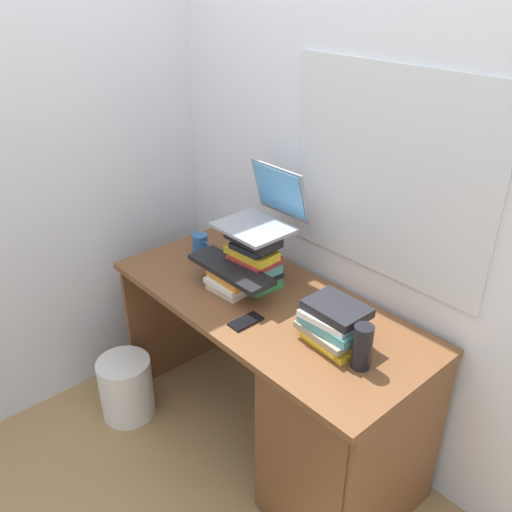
% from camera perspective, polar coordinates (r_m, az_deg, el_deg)
% --- Properties ---
extents(ground_plane, '(6.00, 6.00, 0.00)m').
position_cam_1_polar(ground_plane, '(2.78, 0.93, -18.07)').
color(ground_plane, '#9E7A4C').
extents(wall_back, '(6.00, 0.06, 2.60)m').
position_cam_1_polar(wall_back, '(2.30, 7.99, 9.90)').
color(wall_back, silver).
rests_on(wall_back, ground).
extents(wall_left, '(0.05, 6.00, 2.60)m').
position_cam_1_polar(wall_left, '(2.80, -12.63, 12.84)').
color(wall_left, silver).
rests_on(wall_left, ground).
extents(desk, '(1.45, 0.63, 0.77)m').
position_cam_1_polar(desk, '(2.30, 7.06, -16.02)').
color(desk, brown).
rests_on(desk, ground).
extents(book_stack_tall, '(0.24, 0.21, 0.27)m').
position_cam_1_polar(book_stack_tall, '(2.35, -0.25, -0.09)').
color(book_stack_tall, '#338C4C').
rests_on(book_stack_tall, desk).
extents(book_stack_keyboard_riser, '(0.22, 0.17, 0.10)m').
position_cam_1_polar(book_stack_keyboard_riser, '(2.33, -2.59, -2.54)').
color(book_stack_keyboard_riser, beige).
rests_on(book_stack_keyboard_riser, desk).
extents(book_stack_side, '(0.25, 0.21, 0.17)m').
position_cam_1_polar(book_stack_side, '(2.03, 8.11, -7.02)').
color(book_stack_side, yellow).
rests_on(book_stack_side, desk).
extents(laptop, '(0.30, 0.31, 0.25)m').
position_cam_1_polar(laptop, '(2.30, 0.90, 4.60)').
color(laptop, gray).
rests_on(laptop, book_stack_tall).
extents(keyboard, '(0.42, 0.14, 0.02)m').
position_cam_1_polar(keyboard, '(2.30, -2.65, -1.37)').
color(keyboard, black).
rests_on(keyboard, book_stack_keyboard_riser).
extents(computer_mouse, '(0.06, 0.10, 0.04)m').
position_cam_1_polar(computer_mouse, '(2.16, 5.27, -6.57)').
color(computer_mouse, '#A5A8AD').
rests_on(computer_mouse, desk).
extents(mug, '(0.11, 0.07, 0.09)m').
position_cam_1_polar(mug, '(2.66, -5.81, 1.28)').
color(mug, '#265999').
rests_on(mug, desk).
extents(water_bottle, '(0.07, 0.07, 0.17)m').
position_cam_1_polar(water_bottle, '(1.94, 11.02, -9.27)').
color(water_bottle, black).
rests_on(water_bottle, desk).
extents(cell_phone, '(0.07, 0.14, 0.01)m').
position_cam_1_polar(cell_phone, '(2.16, -1.07, -6.83)').
color(cell_phone, black).
rests_on(cell_phone, desk).
extents(wastebasket, '(0.26, 0.26, 0.32)m').
position_cam_1_polar(wastebasket, '(2.85, -13.36, -13.18)').
color(wastebasket, silver).
rests_on(wastebasket, ground).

